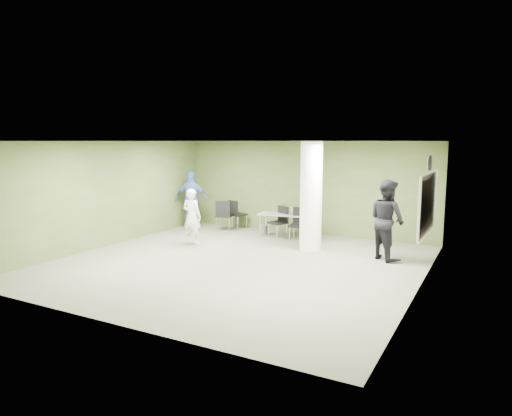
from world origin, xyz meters
The scene contains 17 objects.
floor centered at (0.00, 0.00, 0.00)m, with size 8.00×8.00×0.00m, color #4F5140.
ceiling centered at (0.00, 0.00, 2.80)m, with size 8.00×8.00×0.00m, color white.
wall_back centered at (0.00, 4.00, 1.40)m, with size 8.00×0.02×2.80m, color #3D5126.
wall_left centered at (-4.00, 0.00, 1.40)m, with size 0.02×8.00×2.80m, color #3D5126.
wall_right_cream centered at (4.00, 0.00, 1.40)m, with size 0.02×8.00×2.80m, color beige.
column centered at (1.00, 2.00, 1.40)m, with size 0.56×0.56×2.80m, color silver.
whiteboard centered at (3.92, 1.20, 1.50)m, with size 0.05×2.30×1.30m.
wall_clock centered at (3.92, 1.20, 2.35)m, with size 0.06×0.32×0.32m.
folding_table centered at (-0.23, 3.10, 0.65)m, with size 1.55×0.83×0.95m.
wastebasket centered at (-0.94, 3.13, 0.14)m, with size 0.25×0.25×0.29m, color #4C4C4C.
chair_back_left centered at (-2.17, 3.57, 0.54)m, with size 0.59×0.59×0.93m.
chair_back_right centered at (-2.32, 3.08, 0.57)m, with size 0.60×0.60×0.97m.
chair_table_left centered at (-0.34, 2.99, 0.54)m, with size 0.60×0.60×0.92m.
chair_table_right centered at (0.36, 2.79, 0.56)m, with size 0.52×0.52×0.96m.
woman_white centered at (-2.13, 1.14, 0.76)m, with size 0.55×0.36×1.52m, color white.
man_black centered at (2.94, 1.95, 0.96)m, with size 0.93×0.73×1.92m, color black.
man_blue centered at (-3.40, 2.89, 0.94)m, with size 1.10×0.46×1.87m, color #4159A1.
Camera 1 is at (5.21, -8.88, 2.80)m, focal length 32.00 mm.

